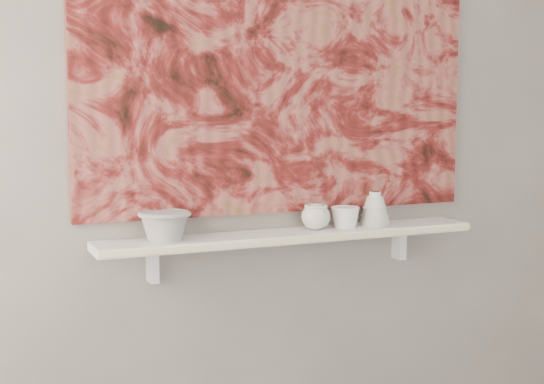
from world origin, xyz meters
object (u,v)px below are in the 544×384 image
shelf (293,236)px  bowl_white (345,217)px  bowl_grey (165,225)px  painting (283,58)px  bell_vessel (375,209)px  cup_cream (316,217)px

shelf → bowl_white: (0.21, 0.00, 0.05)m
bowl_grey → bowl_white: (0.68, 0.00, -0.01)m
bowl_grey → painting: bearing=9.8°
painting → bell_vessel: 0.65m
shelf → painting: (0.00, 0.08, 0.62)m
bowl_grey → cup_cream: 0.56m
shelf → painting: painting is taller
shelf → cup_cream: size_ratio=13.62×
cup_cream → bell_vessel: bearing=0.0°
painting → bowl_white: painting is taller
shelf → bell_vessel: bell_vessel is taller
bell_vessel → bowl_grey: bearing=180.0°
cup_cream → bowl_white: cup_cream is taller
cup_cream → painting: bearing=138.9°
cup_cream → bell_vessel: 0.25m
painting → bowl_white: (0.21, -0.08, -0.57)m
shelf → cup_cream: 0.11m
shelf → bowl_grey: 0.47m
painting → cup_cream: (0.09, -0.08, -0.56)m
bowl_grey → cup_cream: size_ratio=1.70×
shelf → cup_cream: (0.09, 0.00, 0.06)m
bowl_grey → cup_cream: bowl_grey is taller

